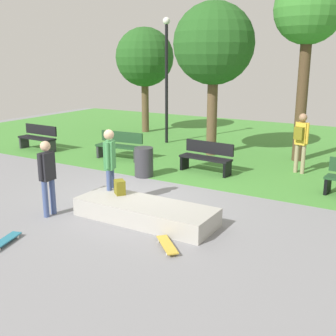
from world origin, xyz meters
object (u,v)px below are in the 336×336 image
Objects in this scene: park_bench_near_lamppost at (38,137)px; pedestrian_with_backpack at (301,138)px; tree_slender_maple at (145,58)px; tree_tall_oak at (309,13)px; skateboard_spare at (5,241)px; park_bench_far_right at (120,145)px; concrete_ledge at (145,212)px; lamp_post at (167,70)px; park_bench_by_oak at (207,157)px; backpack_on_ledge at (120,187)px; skater_performing_trick at (47,173)px; tree_young_birch at (214,45)px; skateboard_by_ledge at (167,245)px; trash_bin at (144,162)px; skater_watching at (110,161)px.

pedestrian_with_backpack is at bearing 10.04° from park_bench_near_lamppost.
tree_tall_oak reaches higher than tree_slender_maple.
park_bench_far_right is (-2.26, 6.49, 0.42)m from skateboard_spare.
lamp_post reaches higher than concrete_ledge.
tree_slender_maple reaches higher than park_bench_by_oak.
skater_performing_trick reaches higher than backpack_on_ledge.
skateboard_spare is (-0.77, -2.50, -0.48)m from backpack_on_ledge.
tree_young_birch is at bearing -30.71° from tree_slender_maple.
skateboard_spare is at bearing -68.40° from tree_slender_maple.
tree_tall_oak reaches higher than skateboard_by_ledge.
tree_tall_oak is 3.29× the size of pedestrian_with_backpack.
skater_performing_trick reaches higher than park_bench_near_lamppost.
park_bench_by_oak is at bearing -68.13° from tree_young_birch.
trash_bin is at bearing -66.49° from lamp_post.
tree_tall_oak is (5.22, 2.87, 4.17)m from park_bench_far_right.
backpack_on_ledge is 0.06× the size of tree_young_birch.
concrete_ledge is 5.71m from park_bench_far_right.
park_bench_far_right is at bearing 133.98° from skateboard_by_ledge.
skateboard_spare is (0.37, -1.49, -0.89)m from skater_performing_trick.
trash_bin is (-1.12, 2.61, -0.13)m from backpack_on_ledge.
skater_performing_trick is 1.01× the size of park_bench_far_right.
pedestrian_with_backpack is (3.76, 2.63, 0.65)m from trash_bin.
pedestrian_with_backpack is (1.83, 5.45, 0.88)m from concrete_ledge.
tree_slender_maple is (-7.19, 10.05, 3.26)m from skateboard_by_ledge.
tree_slender_maple reaches higher than pedestrian_with_backpack.
park_bench_near_lamppost reaches higher than concrete_ledge.
trash_bin is (-3.31, -4.25, -4.22)m from tree_tall_oak.
skater_watching is 1.09× the size of park_bench_far_right.
pedestrian_with_backpack is (2.64, 5.24, 0.53)m from backpack_on_ledge.
tree_tall_oak is (2.85, 0.67, 0.90)m from tree_young_birch.
skater_watching reaches higher than concrete_ledge.
tree_slender_maple is 5.49× the size of trash_bin.
skater_watching is (-1.23, 0.41, 0.85)m from concrete_ledge.
park_bench_far_right is (-4.93, 5.10, 0.42)m from skateboard_by_ledge.
park_bench_near_lamppost is 1.90× the size of trash_bin.
tree_slender_maple reaches higher than backpack_on_ledge.
park_bench_by_oak is 0.92× the size of pedestrian_with_backpack.
pedestrian_with_backpack reaches higher than skateboard_spare.
skater_performing_trick is (-1.14, -1.01, 0.41)m from backpack_on_ledge.
park_bench_near_lamppost is (-6.10, 3.42, -0.57)m from skater_watching.
park_bench_far_right is 1.93× the size of trash_bin.
tree_young_birch is at bearing 111.87° from park_bench_by_oak.
concrete_ledge is at bearing -82.10° from park_bench_by_oak.
trash_bin is (-0.35, 5.11, 0.36)m from skateboard_spare.
backpack_on_ledge is 2.85m from trash_bin.
park_bench_by_oak is 0.28× the size of tree_tall_oak.
trash_bin is at bearing -27.87° from backpack_on_ledge.
tree_tall_oak reaches higher than park_bench_far_right.
tree_slender_maple is 2.61× the size of pedestrian_with_backpack.
park_bench_near_lamppost reaches higher than backpack_on_ledge.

